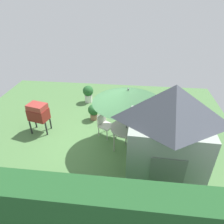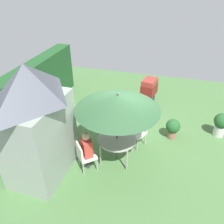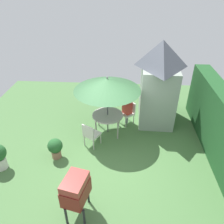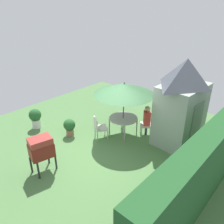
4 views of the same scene
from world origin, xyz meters
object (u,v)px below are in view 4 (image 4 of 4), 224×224
object	(u,v)px
potted_plant_by_shed	(69,126)
person_in_red	(147,117)
patio_table	(123,119)
bbq_grill	(41,148)
chair_far_side	(99,127)
chair_near_shed	(149,123)
potted_plant_by_grill	(35,117)
patio_umbrella	(124,89)
garden_shed	(182,102)

from	to	relation	value
potted_plant_by_shed	person_in_red	world-z (taller)	person_in_red
patio_table	potted_plant_by_shed	distance (m)	2.15
patio_table	potted_plant_by_shed	xyz separation A→B (m)	(1.46, -1.55, -0.28)
bbq_grill	chair_far_side	size ratio (longest dim) A/B	1.33
chair_near_shed	chair_far_side	world-z (taller)	same
bbq_grill	potted_plant_by_grill	size ratio (longest dim) A/B	1.41
patio_table	potted_plant_by_shed	world-z (taller)	patio_table
potted_plant_by_grill	patio_umbrella	bearing A→B (deg)	123.22
garden_shed	patio_umbrella	bearing A→B (deg)	-60.98
potted_plant_by_grill	chair_near_shed	bearing A→B (deg)	124.87
potted_plant_by_grill	person_in_red	bearing A→B (deg)	124.76
bbq_grill	garden_shed	bearing A→B (deg)	152.20
patio_umbrella	chair_near_shed	xyz separation A→B (m)	(-0.66, 0.76, -1.44)
garden_shed	patio_umbrella	distance (m)	2.13
patio_table	chair_far_side	distance (m)	1.01
bbq_grill	potted_plant_by_shed	world-z (taller)	bbq_grill
patio_table	person_in_red	bearing A→B (deg)	130.94
bbq_grill	patio_table	bearing A→B (deg)	172.04
patio_umbrella	bbq_grill	bearing A→B (deg)	-7.96
person_in_red	patio_umbrella	bearing A→B (deg)	-49.06
patio_umbrella	chair_far_side	distance (m)	1.75
potted_plant_by_shed	garden_shed	bearing A→B (deg)	126.25
garden_shed	patio_table	size ratio (longest dim) A/B	2.86
garden_shed	patio_umbrella	world-z (taller)	garden_shed
potted_plant_by_shed	potted_plant_by_grill	world-z (taller)	potted_plant_by_grill
chair_near_shed	potted_plant_by_shed	distance (m)	3.14
patio_table	chair_near_shed	xyz separation A→B (m)	(-0.66, 0.76, -0.17)
patio_umbrella	potted_plant_by_grill	bearing A→B (deg)	-56.78
potted_plant_by_shed	chair_far_side	bearing A→B (deg)	120.36
chair_far_side	person_in_red	distance (m)	1.91
chair_far_side	garden_shed	bearing A→B (deg)	128.62
garden_shed	potted_plant_by_shed	world-z (taller)	garden_shed
patio_umbrella	chair_near_shed	distance (m)	1.76
patio_table	potted_plant_by_grill	bearing A→B (deg)	-56.78
chair_near_shed	person_in_red	size ratio (longest dim) A/B	0.71
chair_far_side	person_in_red	xyz separation A→B (m)	(-1.46, 1.20, 0.26)
patio_table	patio_umbrella	world-z (taller)	patio_umbrella
bbq_grill	potted_plant_by_shed	distance (m)	2.22
potted_plant_by_shed	potted_plant_by_grill	bearing A→B (deg)	-69.95
bbq_grill	person_in_red	size ratio (longest dim) A/B	0.95
patio_umbrella	person_in_red	bearing A→B (deg)	130.94
chair_near_shed	potted_plant_by_grill	distance (m)	4.71
chair_far_side	potted_plant_by_shed	bearing A→B (deg)	-59.64
patio_table	person_in_red	size ratio (longest dim) A/B	0.88
patio_table	bbq_grill	distance (m)	3.39
bbq_grill	potted_plant_by_shed	size ratio (longest dim) A/B	1.70
garden_shed	patio_table	distance (m)	2.30
potted_plant_by_shed	patio_table	bearing A→B (deg)	133.37
bbq_grill	potted_plant_by_grill	distance (m)	2.97
garden_shed	chair_near_shed	size ratio (longest dim) A/B	3.53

